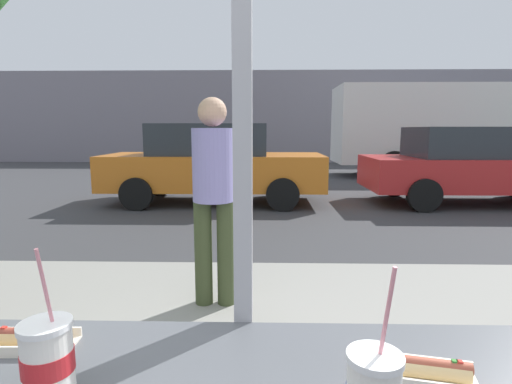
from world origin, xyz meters
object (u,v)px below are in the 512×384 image
Objects in this scene: hotdog_tray_near at (21,339)px; hotdog_tray_far at (416,369)px; soda_cup_right at (48,360)px; parked_car_red at (474,165)px; parked_car_orange at (213,163)px; pedestrian at (214,189)px; box_truck at (435,128)px.

hotdog_tray_near is 0.98× the size of hotdog_tray_far.
parked_car_red reaches higher than soda_cup_right.
parked_car_orange is at bearing 100.76° from hotdog_tray_far.
hotdog_tray_far is (0.93, -0.10, -0.00)m from hotdog_tray_near.
hotdog_tray_near is at bearing -123.75° from parked_car_red.
soda_cup_right reaches higher than hotdog_tray_far.
hotdog_tray_near is at bearing -86.12° from parked_car_orange.
pedestrian is (0.70, -5.32, 0.24)m from parked_car_orange.
hotdog_tray_far is at bearing -118.18° from parked_car_red.
parked_car_orange reaches higher than hotdog_tray_near.
parked_car_red is at bearing 57.86° from soda_cup_right.
soda_cup_right is at bearing -122.14° from parked_car_red.
parked_car_red is 2.78× the size of pedestrian.
soda_cup_right is 0.05× the size of box_truck.
soda_cup_right is 9.01m from parked_car_red.
parked_car_orange is (-1.43, 7.54, -0.18)m from hotdog_tray_far.
pedestrian is at bearing 108.14° from hotdog_tray_far.
hotdog_tray_far is 13.83m from box_truck.
parked_car_orange is at bearing 97.55° from pedestrian.
hotdog_tray_far is 0.06× the size of parked_car_orange.
hotdog_tray_far is (0.75, 0.09, -0.06)m from soda_cup_right.
hotdog_tray_near is 0.16× the size of pedestrian.
box_truck reaches higher than hotdog_tray_far.
hotdog_tray_far is at bearing -71.86° from pedestrian.
hotdog_tray_far is at bearing -79.24° from parked_car_orange.
parked_car_orange is 5.37m from pedestrian.
hotdog_tray_near is at bearing 133.26° from soda_cup_right.
parked_car_red is (4.97, 7.43, -0.21)m from hotdog_tray_near.
hotdog_tray_near is at bearing -116.50° from box_truck.
soda_cup_right is 0.07× the size of parked_car_orange.
hotdog_tray_far is at bearing 6.47° from soda_cup_right.
box_truck is at bearing 63.50° from hotdog_tray_near.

